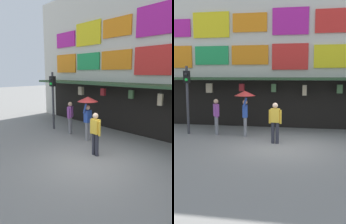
# 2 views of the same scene
# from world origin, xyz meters

# --- Properties ---
(ground_plane) EXTENTS (80.00, 80.00, 0.00)m
(ground_plane) POSITION_xyz_m (0.00, 0.00, 0.00)
(ground_plane) COLOR gray
(shopfront) EXTENTS (18.00, 2.60, 8.00)m
(shopfront) POSITION_xyz_m (-0.00, 4.57, 3.96)
(shopfront) COLOR beige
(shopfront) RESTS_ON ground
(traffic_light_near) EXTENTS (0.33, 0.35, 3.20)m
(traffic_light_near) POSITION_xyz_m (-4.60, 1.58, 2.14)
(traffic_light_near) COLOR #38383D
(traffic_light_near) RESTS_ON ground
(pedestrian_with_umbrella) EXTENTS (0.96, 0.96, 2.08)m
(pedestrian_with_umbrella) POSITION_xyz_m (-1.84, 1.57, 1.64)
(pedestrian_with_umbrella) COLOR gray
(pedestrian_with_umbrella) RESTS_ON ground
(pedestrian_in_yellow) EXTENTS (0.53, 0.24, 1.68)m
(pedestrian_in_yellow) POSITION_xyz_m (-0.33, 0.49, 0.95)
(pedestrian_in_yellow) COLOR #2D2D38
(pedestrian_in_yellow) RESTS_ON ground
(pedestrian_in_blue) EXTENTS (0.37, 0.47, 1.68)m
(pedestrian_in_blue) POSITION_xyz_m (-3.25, 1.69, 0.95)
(pedestrian_in_blue) COLOR gray
(pedestrian_in_blue) RESTS_ON ground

